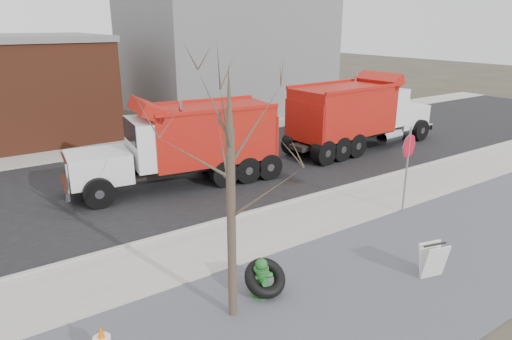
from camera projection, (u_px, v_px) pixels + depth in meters
ground at (279, 232)px, 13.36m from camera, size 120.00×120.00×0.00m
gravel_verge at (370, 286)px, 10.61m from camera, size 60.00×5.00×0.03m
sidewalk at (274, 228)px, 13.55m from camera, size 60.00×2.50×0.06m
curb at (250, 213)px, 14.56m from camera, size 60.00×0.15×0.11m
road at (184, 175)px, 18.29m from camera, size 60.00×9.40×0.02m
far_sidewalk at (133, 145)px, 22.74m from camera, size 60.00×2.00×0.06m
building_grey at (225, 51)px, 31.07m from camera, size 12.00×10.00×8.00m
bare_tree at (230, 165)px, 8.58m from camera, size 3.20×3.20×5.20m
fire_hydrant at (261, 279)px, 10.13m from camera, size 0.53×0.52×0.94m
truck_tire at (265, 278)px, 10.18m from camera, size 1.07×1.03×0.81m
stop_sign at (408, 155)px, 14.15m from camera, size 0.76×0.17×2.83m
sandwich_board at (433, 260)px, 10.84m from camera, size 0.71×0.54×0.87m
dump_truck_red_a at (359, 112)px, 21.71m from camera, size 8.71×2.85×3.50m
dump_truck_red_b at (185, 141)px, 16.83m from camera, size 7.88×3.18×3.30m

